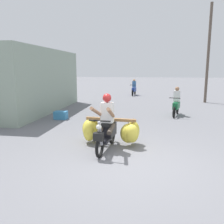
{
  "coord_description": "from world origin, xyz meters",
  "views": [
    {
      "loc": [
        0.4,
        -5.32,
        2.24
      ],
      "look_at": [
        -0.75,
        1.86,
        0.9
      ],
      "focal_mm": 37.63,
      "sensor_mm": 36.0,
      "label": 1
    }
  ],
  "objects_px": {
    "produce_crate": "(61,115)",
    "motorbike_distant_ahead_right": "(134,89)",
    "motorbike_distant_ahead_left": "(176,104)",
    "utility_pole": "(208,54)",
    "motorbike_main_loaded": "(109,129)"
  },
  "relations": [
    {
      "from": "motorbike_distant_ahead_right",
      "to": "motorbike_main_loaded",
      "type": "bearing_deg",
      "value": -89.35
    },
    {
      "from": "motorbike_distant_ahead_left",
      "to": "produce_crate",
      "type": "distance_m",
      "value": 5.53
    },
    {
      "from": "motorbike_main_loaded",
      "to": "motorbike_distant_ahead_right",
      "type": "relative_size",
      "value": 1.16
    },
    {
      "from": "utility_pole",
      "to": "motorbike_main_loaded",
      "type": "bearing_deg",
      "value": -116.1
    },
    {
      "from": "produce_crate",
      "to": "utility_pole",
      "type": "xyz_separation_m",
      "value": [
        7.68,
        6.67,
        3.02
      ]
    },
    {
      "from": "produce_crate",
      "to": "motorbike_distant_ahead_right",
      "type": "bearing_deg",
      "value": 75.74
    },
    {
      "from": "motorbike_distant_ahead_left",
      "to": "motorbike_main_loaded",
      "type": "bearing_deg",
      "value": -116.13
    },
    {
      "from": "motorbike_distant_ahead_left",
      "to": "utility_pole",
      "type": "relative_size",
      "value": 0.25
    },
    {
      "from": "motorbike_distant_ahead_left",
      "to": "utility_pole",
      "type": "xyz_separation_m",
      "value": [
        2.43,
        4.98,
        2.63
      ]
    },
    {
      "from": "motorbike_main_loaded",
      "to": "motorbike_distant_ahead_left",
      "type": "height_order",
      "value": "motorbike_main_loaded"
    },
    {
      "from": "motorbike_distant_ahead_left",
      "to": "motorbike_distant_ahead_right",
      "type": "bearing_deg",
      "value": 106.93
    },
    {
      "from": "utility_pole",
      "to": "motorbike_distant_ahead_right",
      "type": "bearing_deg",
      "value": 144.26
    },
    {
      "from": "motorbike_distant_ahead_right",
      "to": "produce_crate",
      "type": "height_order",
      "value": "motorbike_distant_ahead_right"
    },
    {
      "from": "utility_pole",
      "to": "motorbike_distant_ahead_left",
      "type": "bearing_deg",
      "value": -116.06
    },
    {
      "from": "motorbike_distant_ahead_left",
      "to": "motorbike_distant_ahead_right",
      "type": "relative_size",
      "value": 0.98
    }
  ]
}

